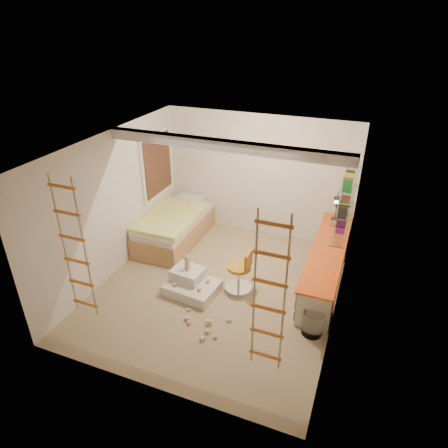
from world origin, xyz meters
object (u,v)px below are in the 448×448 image
at_px(swivel_chair, 240,276).
at_px(play_platform, 191,284).
at_px(desk, 326,264).
at_px(bed, 175,227).

xyz_separation_m(swivel_chair, play_platform, (-0.78, -0.35, -0.15)).
distance_m(desk, swivel_chair, 1.54).
height_order(desk, swivel_chair, swivel_chair).
relative_size(desk, bed, 1.40).
bearing_deg(bed, swivel_chair, -30.82).
distance_m(swivel_chair, play_platform, 0.86).
xyz_separation_m(desk, play_platform, (-2.12, -1.09, -0.25)).
height_order(desk, bed, desk).
bearing_deg(bed, play_platform, -53.56).
bearing_deg(desk, bed, 173.51).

